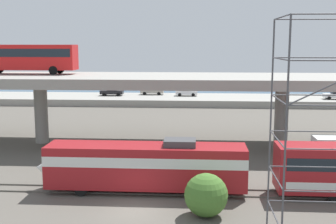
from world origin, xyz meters
The scene contains 14 objects.
ground_plane centered at (0.00, 0.00, 0.00)m, with size 260.00×260.00×0.00m, color #565149.
rail_strip_near centered at (0.00, 3.23, 0.06)m, with size 110.00×0.12×0.12m, color #59544C.
rail_strip_far centered at (0.00, 4.77, 0.06)m, with size 110.00×0.12×0.12m, color #59544C.
train_locomotive centered at (-0.34, 4.00, 2.19)m, with size 16.27×3.04×4.18m.
highway_overpass centered at (0.00, 20.00, 7.11)m, with size 96.00×11.83×7.83m.
transit_bus_on_overpass centered at (-15.86, 21.64, 9.89)m, with size 12.00×2.68×3.40m.
scaffolding_tower centered at (10.71, -5.32, 6.79)m, with size 4.44×4.44×12.73m.
pier_parking_lot centered at (0.00, 55.00, 0.64)m, with size 77.34×12.38×1.27m, color gray.
parked_car_0 centered at (-12.47, 55.72, 2.05)m, with size 4.46×1.98×1.50m.
parked_car_1 centered at (2.13, 56.25, 2.05)m, with size 4.20×2.00×1.50m.
parked_car_2 centered at (-4.81, 57.87, 2.05)m, with size 4.59×1.88×1.50m.
parked_car_3 centered at (29.63, 52.92, 2.05)m, with size 4.28×1.92×1.50m.
harbor_water centered at (0.00, 78.00, 0.00)m, with size 140.00×36.00×0.01m, color #385B7A.
shrub_right centered at (4.95, -0.53, 1.45)m, with size 2.90×2.90×2.90m, color #436E2A.
Camera 1 is at (4.31, -28.01, 11.30)m, focal length 46.36 mm.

